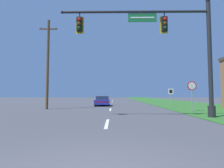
% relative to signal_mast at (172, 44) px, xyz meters
% --- Properties ---
extents(grass_verge_right, '(10.00, 110.00, 0.04)m').
position_rel_signal_mast_xyz_m(grass_verge_right, '(6.47, 21.78, -4.61)').
color(grass_verge_right, '#2D6626').
rests_on(grass_verge_right, ground).
extents(road_center_line, '(0.16, 34.80, 0.01)m').
position_rel_signal_mast_xyz_m(road_center_line, '(-4.03, 13.78, -4.62)').
color(road_center_line, silver).
rests_on(road_center_line, ground).
extents(signal_mast, '(9.72, 0.47, 7.60)m').
position_rel_signal_mast_xyz_m(signal_mast, '(0.00, 0.00, 0.00)').
color(signal_mast, '#232326').
rests_on(signal_mast, grass_verge_right).
extents(car_ahead, '(1.91, 4.45, 1.19)m').
position_rel_signal_mast_xyz_m(car_ahead, '(-5.19, 11.78, -4.03)').
color(car_ahead, black).
rests_on(car_ahead, ground).
extents(stop_sign, '(0.76, 0.07, 2.50)m').
position_rel_signal_mast_xyz_m(stop_sign, '(2.89, 3.82, -2.77)').
color(stop_sign, gray).
rests_on(stop_sign, grass_verge_right).
extents(route_sign_post, '(0.55, 0.06, 2.03)m').
position_rel_signal_mast_xyz_m(route_sign_post, '(2.47, 8.03, -3.10)').
color(route_sign_post, gray).
rests_on(route_sign_post, grass_verge_right).
extents(utility_pole_near, '(1.80, 0.26, 8.90)m').
position_rel_signal_mast_xyz_m(utility_pole_near, '(-10.26, 6.11, -0.03)').
color(utility_pole_near, brown).
rests_on(utility_pole_near, ground).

